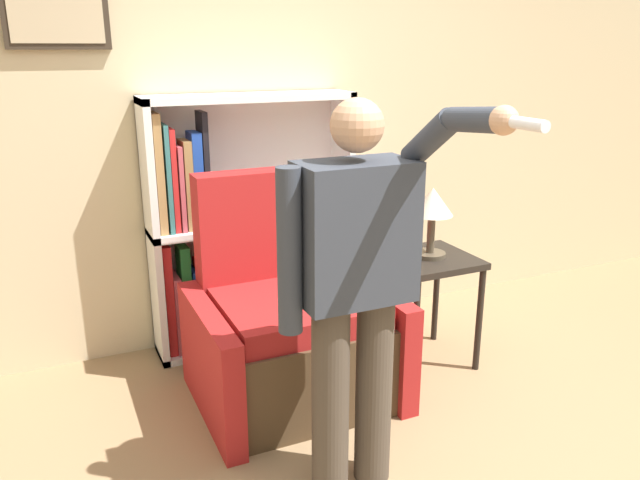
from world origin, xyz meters
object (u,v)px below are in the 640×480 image
Objects in this scene: bookcase at (228,232)px; table_lamp at (432,208)px; person_standing at (355,281)px; armchair at (289,328)px; side_table at (429,275)px.

table_lamp is (0.95, -0.68, 0.21)m from bookcase.
person_standing reaches higher than bookcase.
person_standing is at bearing -92.86° from armchair.
person_standing is (0.07, -1.46, 0.19)m from bookcase.
person_standing is (-0.04, -0.79, 0.54)m from armchair.
armchair is 0.96m from person_standing.
table_lamp is at bearing -90.00° from side_table.
bookcase is at bearing 144.46° from side_table.
bookcase is at bearing 92.88° from person_standing.
side_table is (0.84, -0.01, 0.17)m from armchair.
armchair is 2.94× the size of table_lamp.
armchair is 1.79× the size of side_table.
person_standing is 1.24m from side_table.
person_standing is 4.08× the size of table_lamp.
person_standing reaches higher than armchair.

